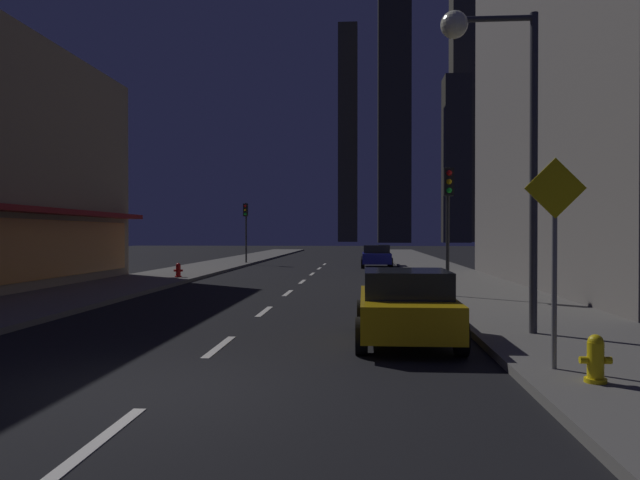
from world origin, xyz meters
TOP-DOWN VIEW (x-y plane):
  - ground_plane at (0.00, 32.00)m, footprint 78.00×136.00m
  - sidewalk_right at (7.00, 32.00)m, footprint 4.00×76.00m
  - sidewalk_left at (-7.00, 32.00)m, footprint 4.00×76.00m
  - lane_marking_center at (0.00, 16.20)m, footprint 0.16×38.60m
  - skyscraper_distant_tall at (-1.52, 157.97)m, footprint 5.29×5.82m
  - skyscraper_distant_mid at (10.39, 141.48)m, footprint 8.01×7.10m
  - skyscraper_distant_short at (25.99, 144.24)m, footprint 6.38×7.87m
  - skyscraper_distant_slender at (30.65, 156.48)m, footprint 8.47×8.61m
  - car_parked_near at (3.60, 4.00)m, footprint 1.98×4.24m
  - car_parked_far at (3.60, 30.77)m, footprint 1.98×4.24m
  - fire_hydrant_yellow_near at (5.90, 0.28)m, footprint 0.42×0.30m
  - fire_hydrant_far_left at (-5.90, 19.38)m, footprint 0.42×0.30m
  - traffic_light_near_right at (5.50, 11.58)m, footprint 0.32×0.48m
  - traffic_light_far_left at (-5.50, 33.52)m, footprint 0.32×0.48m
  - street_lamp_right at (5.38, 4.35)m, footprint 1.96×0.56m
  - pedestrian_crossing_sign at (5.60, 1.07)m, footprint 0.91×0.08m

SIDE VIEW (x-z plane):
  - ground_plane at x=0.00m, z-range -0.10..0.00m
  - lane_marking_center at x=0.00m, z-range 0.00..0.01m
  - sidewalk_right at x=7.00m, z-range 0.00..0.15m
  - sidewalk_left at x=-7.00m, z-range 0.00..0.15m
  - fire_hydrant_yellow_near at x=5.90m, z-range 0.13..0.78m
  - fire_hydrant_far_left at x=-5.90m, z-range 0.13..0.78m
  - car_parked_near at x=3.60m, z-range 0.02..1.47m
  - car_parked_far at x=3.60m, z-range 0.02..1.47m
  - pedestrian_crossing_sign at x=5.60m, z-range 0.44..3.59m
  - traffic_light_near_right at x=5.50m, z-range 1.09..5.29m
  - traffic_light_far_left at x=-5.50m, z-range 1.09..5.29m
  - street_lamp_right at x=5.38m, z-range 1.78..8.36m
  - skyscraper_distant_short at x=25.99m, z-range 0.00..41.50m
  - skyscraper_distant_tall at x=-1.52m, z-range 0.00..59.86m
  - skyscraper_distant_mid at x=10.39m, z-range 0.00..77.43m
  - skyscraper_distant_slender at x=30.65m, z-range 0.00..79.21m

